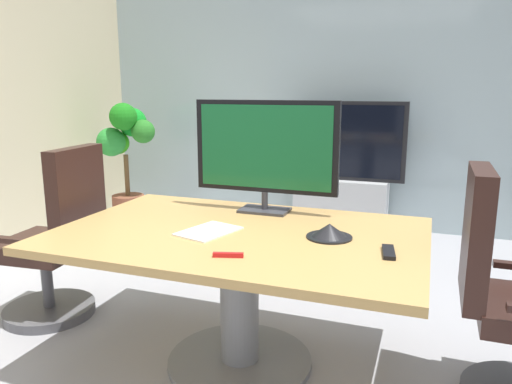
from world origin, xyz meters
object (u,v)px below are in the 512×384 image
at_px(office_chair_right, 512,310).
at_px(potted_plant, 126,149).
at_px(tv_monitor, 265,150).
at_px(conference_phone, 329,232).
at_px(office_chair_left, 57,248).
at_px(conference_table, 239,267).
at_px(remote_control, 389,252).
at_px(wall_display_unit, 341,190).

xyz_separation_m(office_chair_right, potted_plant, (-3.43, 2.05, 0.35)).
bearing_deg(office_chair_right, tv_monitor, 76.58).
bearing_deg(conference_phone, office_chair_right, 4.90).
xyz_separation_m(office_chair_left, conference_phone, (1.71, -0.07, 0.30)).
xyz_separation_m(conference_table, remote_control, (0.73, -0.10, 0.20)).
distance_m(office_chair_left, tv_monitor, 1.44).
height_order(office_chair_right, remote_control, office_chair_right).
bearing_deg(conference_table, wall_display_unit, 88.62).
xyz_separation_m(office_chair_left, office_chair_right, (2.53, -0.00, 0.00)).
height_order(conference_table, remote_control, remote_control).
bearing_deg(office_chair_left, office_chair_right, 85.07).
bearing_deg(office_chair_right, office_chair_left, 90.28).
relative_size(conference_table, potted_plant, 1.41).
relative_size(office_chair_left, remote_control, 6.41).
distance_m(office_chair_right, potted_plant, 4.01).
height_order(potted_plant, conference_phone, potted_plant).
relative_size(office_chair_left, tv_monitor, 1.30).
distance_m(office_chair_left, potted_plant, 2.27).
height_order(wall_display_unit, remote_control, wall_display_unit).
bearing_deg(potted_plant, remote_control, -38.03).
distance_m(conference_phone, remote_control, 0.32).
bearing_deg(potted_plant, conference_table, -45.06).
relative_size(potted_plant, conference_phone, 5.85).
bearing_deg(wall_display_unit, conference_phone, -81.30).
height_order(office_chair_left, conference_phone, office_chair_left).
distance_m(office_chair_right, conference_phone, 0.88).
bearing_deg(wall_display_unit, office_chair_left, -118.49).
height_order(office_chair_right, conference_phone, office_chair_right).
relative_size(wall_display_unit, conference_phone, 5.95).
relative_size(office_chair_right, wall_display_unit, 0.83).
relative_size(conference_table, wall_display_unit, 1.38).
bearing_deg(office_chair_left, potted_plant, -161.30).
distance_m(potted_plant, remote_control, 3.68).
xyz_separation_m(conference_table, office_chair_right, (1.27, 0.11, -0.08)).
bearing_deg(remote_control, conference_table, 164.23).
height_order(office_chair_right, wall_display_unit, wall_display_unit).
distance_m(office_chair_left, wall_display_unit, 2.78).
bearing_deg(conference_phone, office_chair_left, 177.63).
bearing_deg(remote_control, office_chair_right, 13.94).
bearing_deg(potted_plant, office_chair_right, -30.90).
bearing_deg(conference_table, tv_monitor, 90.99).
bearing_deg(tv_monitor, remote_control, -35.28).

